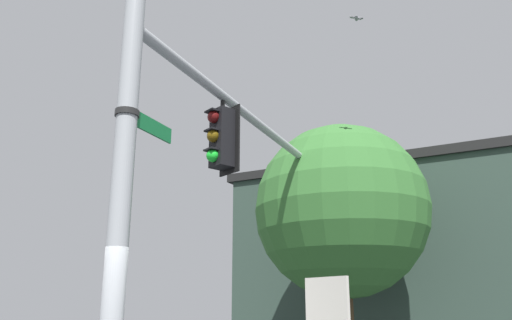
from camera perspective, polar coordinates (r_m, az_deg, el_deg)
signal_pole at (r=6.47m, az=-14.78°, el=-4.74°), size 0.27×0.27×6.04m
mast_arm at (r=10.52m, az=0.18°, el=4.07°), size 3.72×7.44×0.17m
traffic_light_nearest_pole at (r=8.96m, az=-3.89°, el=2.46°), size 0.54×0.49×1.31m
traffic_light_mid_inner at (r=13.52m, az=6.34°, el=-3.88°), size 0.54×0.49×1.31m
street_name_sign at (r=6.98m, az=-12.83°, el=4.35°), size 0.60×1.05×0.22m
bird_flying at (r=13.00m, az=11.04°, el=15.15°), size 0.29×0.25×0.11m
storefront_building at (r=19.48m, az=15.35°, el=-11.12°), size 12.17×9.96×6.63m
tree_by_storefront at (r=14.23m, az=9.42°, el=-5.54°), size 4.70×4.70×6.73m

